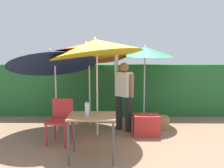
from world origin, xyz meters
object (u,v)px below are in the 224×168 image
at_px(umbrella_rainbow, 88,50).
at_px(umbrella_orange, 52,58).
at_px(person_vendor, 124,91).
at_px(cooler_box, 146,125).
at_px(crate_cardboard, 158,122).
at_px(umbrella_yellow, 145,52).
at_px(chair_plastic, 61,118).
at_px(folding_table, 92,121).
at_px(umbrella_navy, 96,48).
at_px(bottle_water, 87,109).

xyz_separation_m(umbrella_rainbow, umbrella_orange, (-0.75, -0.42, -0.18)).
height_order(umbrella_orange, person_vendor, umbrella_orange).
bearing_deg(cooler_box, crate_cardboard, 52.65).
height_order(umbrella_rainbow, umbrella_yellow, umbrella_rainbow).
relative_size(umbrella_yellow, cooler_box, 3.58).
xyz_separation_m(cooler_box, crate_cardboard, (0.36, 0.47, -0.08)).
xyz_separation_m(umbrella_rainbow, crate_cardboard, (1.71, -0.25, -1.73)).
relative_size(chair_plastic, folding_table, 1.11).
xyz_separation_m(umbrella_rainbow, chair_plastic, (-0.43, -1.17, -1.37)).
xyz_separation_m(umbrella_yellow, cooler_box, (-0.09, -1.18, -1.61)).
bearing_deg(crate_cardboard, umbrella_rainbow, 171.78).
distance_m(umbrella_navy, crate_cardboard, 2.35).
bearing_deg(chair_plastic, crate_cardboard, 23.33).
bearing_deg(umbrella_yellow, cooler_box, -94.58).
bearing_deg(umbrella_orange, folding_table, -55.45).
bearing_deg(umbrella_yellow, umbrella_rainbow, -162.22).
bearing_deg(person_vendor, crate_cardboard, 8.70).
distance_m(chair_plastic, bottle_water, 1.04).
height_order(person_vendor, bottle_water, person_vendor).
bearing_deg(folding_table, chair_plastic, 133.76).
bearing_deg(umbrella_navy, umbrella_yellow, 45.10).
height_order(umbrella_yellow, umbrella_navy, umbrella_navy).
bearing_deg(umbrella_orange, crate_cardboard, 4.05).
bearing_deg(umbrella_rainbow, umbrella_navy, -70.54).
bearing_deg(person_vendor, folding_table, -111.31).
xyz_separation_m(umbrella_navy, folding_table, (0.01, -1.18, -1.26)).
xyz_separation_m(person_vendor, cooler_box, (0.49, -0.34, -0.70)).
relative_size(chair_plastic, cooler_box, 1.58).
height_order(chair_plastic, bottle_water, bottle_water).
distance_m(umbrella_orange, crate_cardboard, 2.92).
bearing_deg(umbrella_rainbow, umbrella_orange, -150.72).
height_order(cooler_box, folding_table, folding_table).
height_order(umbrella_yellow, bottle_water, umbrella_yellow).
bearing_deg(bottle_water, umbrella_yellow, 62.11).
bearing_deg(umbrella_navy, crate_cardboard, 18.35).
bearing_deg(umbrella_navy, chair_plastic, -147.34).
relative_size(umbrella_orange, bottle_water, 9.46).
relative_size(umbrella_rainbow, umbrella_navy, 0.98).
relative_size(crate_cardboard, bottle_water, 1.90).
distance_m(umbrella_rainbow, umbrella_navy, 0.78).
bearing_deg(chair_plastic, umbrella_orange, 113.07).
bearing_deg(crate_cardboard, bottle_water, -132.40).
xyz_separation_m(umbrella_rainbow, bottle_water, (0.19, -1.92, -1.01)).
bearing_deg(chair_plastic, person_vendor, 31.48).
distance_m(umbrella_orange, chair_plastic, 1.44).
xyz_separation_m(folding_table, bottle_water, (-0.08, -0.01, 0.21)).
relative_size(umbrella_orange, cooler_box, 4.03).
relative_size(umbrella_yellow, crate_cardboard, 4.42).
relative_size(umbrella_yellow, umbrella_navy, 0.87).
bearing_deg(umbrella_navy, cooler_box, 0.66).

